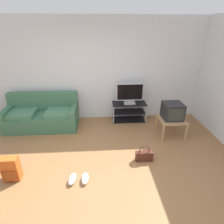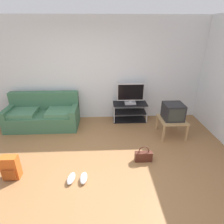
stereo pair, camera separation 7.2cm
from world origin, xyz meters
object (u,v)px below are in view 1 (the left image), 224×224
at_px(flat_tv, 130,94).
at_px(side_table, 171,121).
at_px(backpack, 11,169).
at_px(sneakers_pair, 79,179).
at_px(tv_stand, 129,112).
at_px(handbag, 144,156).
at_px(couch, 42,115).
at_px(crt_tv, 173,111).

bearing_deg(flat_tv, side_table, -42.44).
bearing_deg(backpack, sneakers_pair, 8.75).
height_order(flat_tv, side_table, flat_tv).
distance_m(tv_stand, flat_tv, 0.54).
bearing_deg(handbag, sneakers_pair, -159.57).
distance_m(couch, flat_tv, 2.37).
xyz_separation_m(flat_tv, handbag, (0.04, -1.77, -0.68)).
distance_m(flat_tv, backpack, 3.19).
bearing_deg(tv_stand, handbag, -88.85).
relative_size(couch, tv_stand, 1.95).
relative_size(tv_stand, side_table, 1.53).
xyz_separation_m(side_table, backpack, (-3.23, -1.28, -0.16)).
xyz_separation_m(backpack, sneakers_pair, (1.14, -0.13, -0.17)).
bearing_deg(tv_stand, sneakers_pair, -118.04).
height_order(couch, backpack, couch).
relative_size(tv_stand, backpack, 2.12).
bearing_deg(side_table, couch, 168.87).
height_order(couch, flat_tv, flat_tv).
bearing_deg(crt_tv, handbag, -131.82).
bearing_deg(handbag, flat_tv, 91.17).
bearing_deg(sneakers_pair, side_table, 33.87).
bearing_deg(tv_stand, backpack, -137.80).
relative_size(tv_stand, crt_tv, 2.06).
relative_size(flat_tv, backpack, 1.69).
bearing_deg(backpack, side_table, 36.71).
distance_m(backpack, handbag, 2.40).
xyz_separation_m(flat_tv, crt_tv, (0.90, -0.80, -0.18)).
bearing_deg(flat_tv, crt_tv, -41.87).
relative_size(tv_stand, sneakers_pair, 2.57).
xyz_separation_m(crt_tv, sneakers_pair, (-2.09, -1.42, -0.57)).
xyz_separation_m(tv_stand, backpack, (-2.34, -2.12, -0.04)).
bearing_deg(side_table, handbag, -132.30).
bearing_deg(tv_stand, couch, -174.80).
height_order(couch, sneakers_pair, couch).
height_order(crt_tv, backpack, crt_tv).
xyz_separation_m(couch, tv_stand, (2.31, 0.21, -0.06)).
bearing_deg(couch, tv_stand, 5.20).
distance_m(flat_tv, handbag, 1.89).
height_order(couch, crt_tv, couch).
distance_m(crt_tv, handbag, 1.38).
bearing_deg(flat_tv, tv_stand, 90.00).
height_order(tv_stand, side_table, tv_stand).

